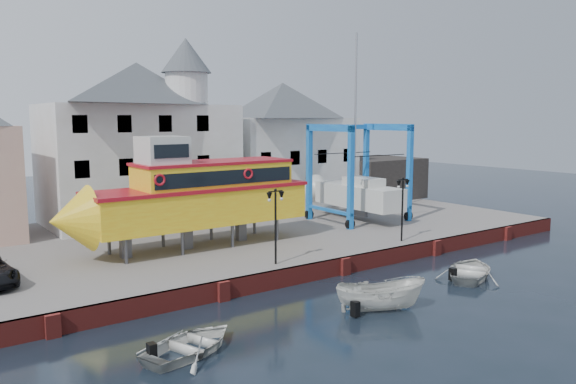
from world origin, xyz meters
TOP-DOWN VIEW (x-y plane):
  - ground at (0.00, 0.00)m, footprint 140.00×140.00m
  - hardstanding at (0.00, 11.00)m, footprint 44.00×22.00m
  - quay_wall at (-0.00, 0.10)m, footprint 44.00×0.47m
  - building_white_main at (-4.87, 18.39)m, footprint 14.00×8.30m
  - building_white_right at (9.00, 19.00)m, footprint 12.00×8.00m
  - shed_dark at (19.00, 17.00)m, footprint 8.00×7.00m
  - lamp_post_left at (-4.00, 1.20)m, footprint 1.12×0.32m
  - lamp_post_right at (6.00, 1.20)m, footprint 1.12×0.32m
  - tour_boat at (-6.31, 7.44)m, footprint 15.97×4.07m
  - travel_lift at (8.96, 9.41)m, footprint 6.85×9.63m
  - motorboat_a at (-2.65, -5.56)m, footprint 4.58×3.44m
  - motorboat_b at (5.62, -4.48)m, footprint 5.86×5.31m
  - motorboat_d at (-12.01, -4.72)m, footprint 5.08×4.34m

SIDE VIEW (x-z plane):
  - ground at x=0.00m, z-range 0.00..0.00m
  - motorboat_a at x=-2.65m, z-range -0.83..0.83m
  - motorboat_b at x=5.62m, z-range -0.50..0.50m
  - motorboat_d at x=-12.01m, z-range -0.45..0.45m
  - hardstanding at x=0.00m, z-range 0.00..1.00m
  - quay_wall at x=0.00m, z-range 0.00..1.00m
  - shed_dark at x=19.00m, z-range 1.00..5.00m
  - travel_lift at x=8.96m, z-range -3.83..10.66m
  - lamp_post_left at x=-4.00m, z-range 2.07..6.27m
  - lamp_post_right at x=6.00m, z-range 2.07..6.27m
  - tour_boat at x=-6.31m, z-range 0.80..7.73m
  - building_white_right at x=9.00m, z-range 1.00..12.20m
  - building_white_main at x=-4.87m, z-range 0.34..14.34m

